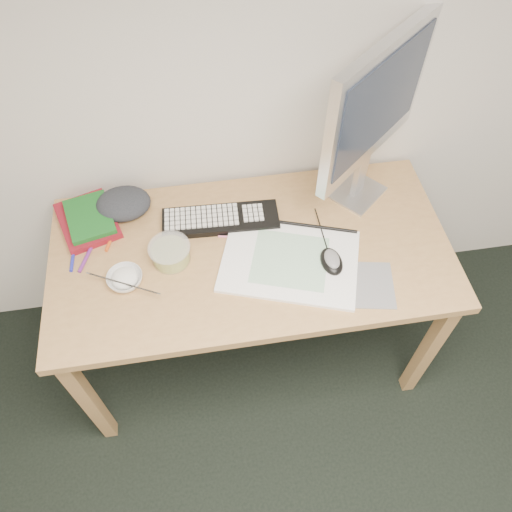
{
  "coord_description": "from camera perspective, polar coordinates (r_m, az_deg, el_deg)",
  "views": [
    {
      "loc": [
        -0.38,
        0.39,
        2.14
      ],
      "look_at": [
        -0.23,
        1.34,
        0.83
      ],
      "focal_mm": 35.0,
      "sensor_mm": 36.0,
      "label": 1
    }
  ],
  "objects": [
    {
      "name": "rice_bowl",
      "position": [
        1.71,
        -14.72,
        -2.57
      ],
      "size": [
        0.15,
        0.15,
        0.04
      ],
      "primitive_type": "imported",
      "rotation": [
        0.0,
        0.0,
        0.33
      ],
      "color": "white",
      "rests_on": "desk"
    },
    {
      "name": "pencil_pink",
      "position": [
        1.77,
        -1.2,
        2.12
      ],
      "size": [
        0.19,
        0.05,
        0.01
      ],
      "primitive_type": "cylinder",
      "rotation": [
        0.0,
        1.57,
        -0.21
      ],
      "color": "pink",
      "rests_on": "desk"
    },
    {
      "name": "sketchpad",
      "position": [
        1.71,
        3.87,
        -0.56
      ],
      "size": [
        0.54,
        0.46,
        0.01
      ],
      "primitive_type": "cube",
      "rotation": [
        0.0,
        0.0,
        -0.32
      ],
      "color": "white",
      "rests_on": "desk"
    },
    {
      "name": "mousepad",
      "position": [
        1.7,
        12.12,
        -3.21
      ],
      "size": [
        0.23,
        0.22,
        0.0
      ],
      "primitive_type": "cube",
      "rotation": [
        0.0,
        0.0,
        -0.19
      ],
      "color": "gray",
      "rests_on": "desk"
    },
    {
      "name": "mouse",
      "position": [
        1.7,
        8.67,
        -0.36
      ],
      "size": [
        0.08,
        0.12,
        0.04
      ],
      "primitive_type": "ellipsoid",
      "rotation": [
        0.0,
        0.0,
        0.06
      ],
      "color": "black",
      "rests_on": "sketchpad"
    },
    {
      "name": "chopsticks",
      "position": [
        1.67,
        -14.94,
        -3.04
      ],
      "size": [
        0.24,
        0.13,
        0.02
      ],
      "primitive_type": "cylinder",
      "rotation": [
        0.0,
        1.57,
        -0.47
      ],
      "color": "#B3B2B5",
      "rests_on": "rice_bowl"
    },
    {
      "name": "desk",
      "position": [
        1.81,
        -0.54,
        -0.81
      ],
      "size": [
        1.4,
        0.7,
        0.75
      ],
      "color": "tan",
      "rests_on": "ground"
    },
    {
      "name": "cloth_lump",
      "position": [
        1.9,
        -14.91,
        5.8
      ],
      "size": [
        0.19,
        0.17,
        0.07
      ],
      "primitive_type": "ellipsoid",
      "rotation": [
        0.0,
        0.0,
        0.2
      ],
      "color": "#272B2F",
      "rests_on": "desk"
    },
    {
      "name": "marker_blue",
      "position": [
        1.83,
        -20.19,
        -0.03
      ],
      "size": [
        0.02,
        0.13,
        0.01
      ],
      "primitive_type": "cylinder",
      "rotation": [
        0.0,
        1.57,
        1.53
      ],
      "color": "#2126B4",
      "rests_on": "desk"
    },
    {
      "name": "book_green",
      "position": [
        1.89,
        -18.51,
        4.26
      ],
      "size": [
        0.2,
        0.24,
        0.02
      ],
      "primitive_type": "cube",
      "rotation": [
        0.0,
        0.0,
        0.24
      ],
      "color": "#175D1E",
      "rests_on": "book_red"
    },
    {
      "name": "fruit_tub",
      "position": [
        1.72,
        -9.77,
        0.32
      ],
      "size": [
        0.18,
        0.18,
        0.07
      ],
      "primitive_type": "cylinder",
      "rotation": [
        0.0,
        0.0,
        -0.33
      ],
      "color": "gold",
      "rests_on": "desk"
    },
    {
      "name": "keyboard",
      "position": [
        1.82,
        -4.07,
        4.18
      ],
      "size": [
        0.43,
        0.15,
        0.02
      ],
      "primitive_type": "cube",
      "rotation": [
        0.0,
        0.0,
        -0.05
      ],
      "color": "black",
      "rests_on": "desk"
    },
    {
      "name": "pencil_tan",
      "position": [
        1.78,
        -1.54,
        2.31
      ],
      "size": [
        0.13,
        0.11,
        0.01
      ],
      "primitive_type": "cylinder",
      "rotation": [
        0.0,
        1.57,
        -0.67
      ],
      "color": "tan",
      "rests_on": "desk"
    },
    {
      "name": "pencil_black",
      "position": [
        1.78,
        3.36,
        2.26
      ],
      "size": [
        0.17,
        0.04,
        0.01
      ],
      "primitive_type": "cylinder",
      "rotation": [
        0.0,
        1.57,
        -0.2
      ],
      "color": "black",
      "rests_on": "desk"
    },
    {
      "name": "marker_purple",
      "position": [
        1.82,
        -18.74,
        0.01
      ],
      "size": [
        0.06,
        0.13,
        0.01
      ],
      "primitive_type": "cylinder",
      "rotation": [
        0.0,
        1.57,
        1.22
      ],
      "color": "#6B2382",
      "rests_on": "desk"
    },
    {
      "name": "marker_orange",
      "position": [
        1.84,
        -16.18,
        2.08
      ],
      "size": [
        0.05,
        0.12,
        0.01
      ],
      "primitive_type": "cylinder",
      "rotation": [
        0.0,
        1.57,
        1.27
      ],
      "color": "#D85319",
      "rests_on": "desk"
    },
    {
      "name": "book_red",
      "position": [
        1.91,
        -18.69,
        3.83
      ],
      "size": [
        0.26,
        0.29,
        0.02
      ],
      "primitive_type": "cube",
      "rotation": [
        0.0,
        0.0,
        0.32
      ],
      "color": "maroon",
      "rests_on": "desk"
    },
    {
      "name": "monitor",
      "position": [
        1.7,
        13.53,
        16.2
      ],
      "size": [
        0.43,
        0.38,
        0.63
      ],
      "rotation": [
        0.0,
        0.0,
        0.71
      ],
      "color": "silver",
      "rests_on": "desk"
    }
  ]
}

